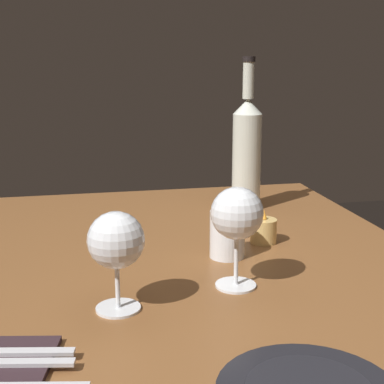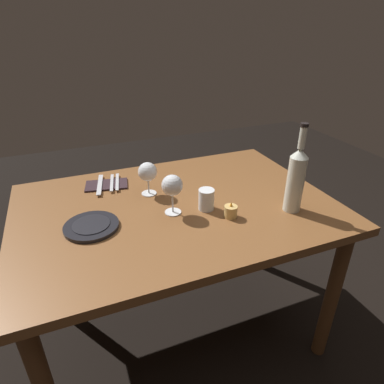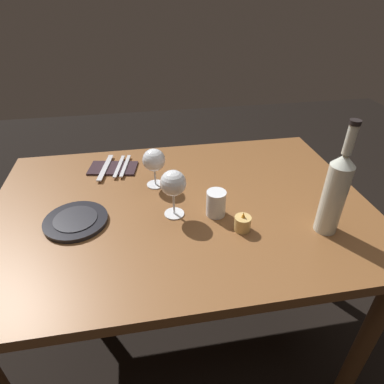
{
  "view_description": "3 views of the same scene",
  "coord_description": "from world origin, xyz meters",
  "px_view_note": "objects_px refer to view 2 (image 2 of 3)",
  "views": [
    {
      "loc": [
        0.85,
        -0.18,
        1.1
      ],
      "look_at": [
        -0.09,
        0.01,
        0.87
      ],
      "focal_mm": 53.01,
      "sensor_mm": 36.0,
      "label": 1
    },
    {
      "loc": [
        0.38,
        1.14,
        1.43
      ],
      "look_at": [
        -0.06,
        0.04,
        0.81
      ],
      "focal_mm": 30.83,
      "sensor_mm": 36.0,
      "label": 2
    },
    {
      "loc": [
        0.12,
        0.92,
        1.41
      ],
      "look_at": [
        -0.03,
        0.06,
        0.82
      ],
      "focal_mm": 30.65,
      "sensor_mm": 36.0,
      "label": 3
    }
  ],
  "objects_px": {
    "wine_glass_left": "(172,186)",
    "dinner_plate": "(91,226)",
    "water_tumbler": "(206,200)",
    "wine_glass_right": "(148,172)",
    "fork_outer": "(117,182)",
    "votive_candle": "(231,212)",
    "folded_napkin": "(107,185)",
    "table_knife": "(100,185)",
    "wine_bottle": "(296,178)",
    "fork_inner": "(112,183)"
  },
  "relations": [
    {
      "from": "fork_outer",
      "to": "votive_candle",
      "type": "bearing_deg",
      "value": 127.95
    },
    {
      "from": "wine_glass_right",
      "to": "table_knife",
      "type": "height_order",
      "value": "wine_glass_right"
    },
    {
      "from": "wine_bottle",
      "to": "fork_inner",
      "type": "height_order",
      "value": "wine_bottle"
    },
    {
      "from": "water_tumbler",
      "to": "dinner_plate",
      "type": "xyz_separation_m",
      "value": [
        0.45,
        -0.03,
        -0.03
      ]
    },
    {
      "from": "water_tumbler",
      "to": "wine_bottle",
      "type": "bearing_deg",
      "value": 157.24
    },
    {
      "from": "table_knife",
      "to": "fork_inner",
      "type": "bearing_deg",
      "value": 180.0
    },
    {
      "from": "votive_candle",
      "to": "fork_outer",
      "type": "relative_size",
      "value": 0.37
    },
    {
      "from": "wine_glass_left",
      "to": "wine_glass_right",
      "type": "relative_size",
      "value": 1.11
    },
    {
      "from": "fork_inner",
      "to": "table_knife",
      "type": "distance_m",
      "value": 0.06
    },
    {
      "from": "fork_inner",
      "to": "votive_candle",
      "type": "bearing_deg",
      "value": 129.85
    },
    {
      "from": "wine_glass_right",
      "to": "votive_candle",
      "type": "bearing_deg",
      "value": 128.68
    },
    {
      "from": "fork_outer",
      "to": "water_tumbler",
      "type": "bearing_deg",
      "value": 128.77
    },
    {
      "from": "water_tumbler",
      "to": "dinner_plate",
      "type": "bearing_deg",
      "value": -4.11
    },
    {
      "from": "wine_glass_right",
      "to": "table_knife",
      "type": "xyz_separation_m",
      "value": [
        0.19,
        -0.15,
        -0.09
      ]
    },
    {
      "from": "wine_bottle",
      "to": "dinner_plate",
      "type": "relative_size",
      "value": 1.77
    },
    {
      "from": "votive_candle",
      "to": "table_knife",
      "type": "height_order",
      "value": "votive_candle"
    },
    {
      "from": "wine_glass_left",
      "to": "dinner_plate",
      "type": "relative_size",
      "value": 0.81
    },
    {
      "from": "votive_candle",
      "to": "wine_bottle",
      "type": "bearing_deg",
      "value": 170.67
    },
    {
      "from": "wine_glass_left",
      "to": "folded_napkin",
      "type": "relative_size",
      "value": 0.79
    },
    {
      "from": "dinner_plate",
      "to": "water_tumbler",
      "type": "bearing_deg",
      "value": 175.89
    },
    {
      "from": "wine_bottle",
      "to": "dinner_plate",
      "type": "bearing_deg",
      "value": -12.17
    },
    {
      "from": "water_tumbler",
      "to": "fork_outer",
      "type": "distance_m",
      "value": 0.47
    },
    {
      "from": "wine_bottle",
      "to": "wine_glass_left",
      "type": "bearing_deg",
      "value": -18.99
    },
    {
      "from": "water_tumbler",
      "to": "dinner_plate",
      "type": "relative_size",
      "value": 0.43
    },
    {
      "from": "water_tumbler",
      "to": "fork_inner",
      "type": "xyz_separation_m",
      "value": [
        0.32,
        -0.37,
        -0.03
      ]
    },
    {
      "from": "dinner_plate",
      "to": "fork_outer",
      "type": "xyz_separation_m",
      "value": [
        -0.16,
        -0.33,
        0.0
      ]
    },
    {
      "from": "wine_glass_right",
      "to": "folded_napkin",
      "type": "relative_size",
      "value": 0.71
    },
    {
      "from": "wine_bottle",
      "to": "fork_outer",
      "type": "distance_m",
      "value": 0.8
    },
    {
      "from": "table_knife",
      "to": "dinner_plate",
      "type": "bearing_deg",
      "value": 76.83
    },
    {
      "from": "wine_bottle",
      "to": "fork_outer",
      "type": "relative_size",
      "value": 2.0
    },
    {
      "from": "wine_glass_left",
      "to": "folded_napkin",
      "type": "height_order",
      "value": "wine_glass_left"
    },
    {
      "from": "wine_bottle",
      "to": "table_knife",
      "type": "height_order",
      "value": "wine_bottle"
    },
    {
      "from": "wine_glass_right",
      "to": "votive_candle",
      "type": "relative_size",
      "value": 2.21
    },
    {
      "from": "fork_outer",
      "to": "dinner_plate",
      "type": "bearing_deg",
      "value": 64.65
    },
    {
      "from": "wine_glass_left",
      "to": "water_tumbler",
      "type": "height_order",
      "value": "wine_glass_left"
    },
    {
      "from": "wine_bottle",
      "to": "folded_napkin",
      "type": "height_order",
      "value": "wine_bottle"
    },
    {
      "from": "wine_bottle",
      "to": "water_tumbler",
      "type": "xyz_separation_m",
      "value": [
        0.32,
        -0.13,
        -0.1
      ]
    },
    {
      "from": "wine_glass_left",
      "to": "wine_bottle",
      "type": "distance_m",
      "value": 0.48
    },
    {
      "from": "wine_bottle",
      "to": "fork_outer",
      "type": "bearing_deg",
      "value": -39.2
    },
    {
      "from": "fork_outer",
      "to": "table_knife",
      "type": "height_order",
      "value": "same"
    },
    {
      "from": "wine_bottle",
      "to": "votive_candle",
      "type": "xyz_separation_m",
      "value": [
        0.26,
        -0.04,
        -0.12
      ]
    },
    {
      "from": "wine_glass_right",
      "to": "fork_inner",
      "type": "xyz_separation_m",
      "value": [
        0.14,
        -0.15,
        -0.09
      ]
    },
    {
      "from": "wine_glass_left",
      "to": "fork_inner",
      "type": "distance_m",
      "value": 0.4
    },
    {
      "from": "fork_outer",
      "to": "wine_glass_right",
      "type": "bearing_deg",
      "value": 126.45
    },
    {
      "from": "dinner_plate",
      "to": "fork_inner",
      "type": "relative_size",
      "value": 1.13
    },
    {
      "from": "wine_glass_right",
      "to": "water_tumbler",
      "type": "relative_size",
      "value": 1.7
    },
    {
      "from": "votive_candle",
      "to": "fork_outer",
      "type": "distance_m",
      "value": 0.58
    },
    {
      "from": "wine_glass_right",
      "to": "fork_outer",
      "type": "xyz_separation_m",
      "value": [
        0.11,
        -0.15,
        -0.09
      ]
    },
    {
      "from": "wine_bottle",
      "to": "table_knife",
      "type": "distance_m",
      "value": 0.86
    },
    {
      "from": "wine_glass_left",
      "to": "fork_outer",
      "type": "height_order",
      "value": "wine_glass_left"
    }
  ]
}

